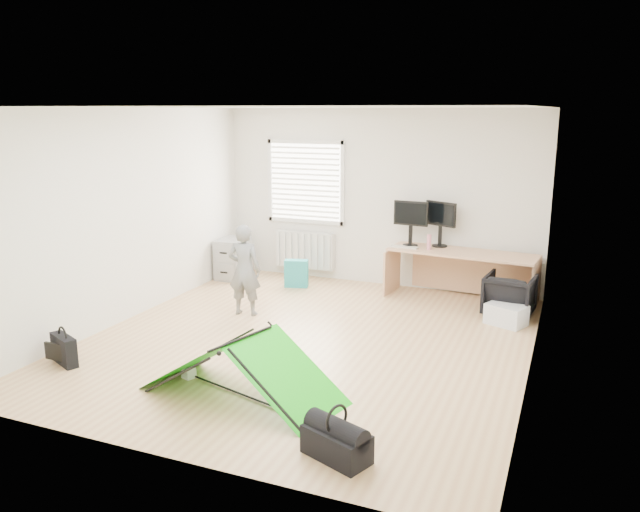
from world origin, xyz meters
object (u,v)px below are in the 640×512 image
at_px(monitor_left, 411,230).
at_px(duffel_bag, 336,444).
at_px(storage_crate, 506,315).
at_px(filing_cabinet, 233,259).
at_px(laptop_bag, 64,350).
at_px(office_chair, 509,295).
at_px(kite, 242,368).
at_px(thermos, 429,242).
at_px(person, 244,270).
at_px(desk, 461,276).
at_px(monitor_right, 440,230).

relative_size(monitor_left, duffel_bag, 0.95).
bearing_deg(storage_crate, filing_cabinet, 171.58).
distance_m(storage_crate, laptop_bag, 5.28).
height_order(office_chair, laptop_bag, office_chair).
xyz_separation_m(office_chair, kite, (-2.09, -3.44, 0.01)).
bearing_deg(kite, laptop_bag, -163.34).
xyz_separation_m(thermos, kite, (-0.90, -3.89, -0.53)).
distance_m(person, duffel_bag, 3.75).
bearing_deg(filing_cabinet, monitor_left, 4.66).
height_order(desk, monitor_left, monitor_left).
bearing_deg(monitor_right, laptop_bag, -102.20).
xyz_separation_m(monitor_left, duffel_bag, (0.63, -4.70, -0.83)).
relative_size(person, storage_crate, 2.60).
relative_size(person, laptop_bag, 2.89).
distance_m(office_chair, duffel_bag, 4.21).
bearing_deg(duffel_bag, thermos, 115.55).
bearing_deg(desk, laptop_bag, -125.84).
bearing_deg(thermos, desk, 6.26).
xyz_separation_m(filing_cabinet, monitor_right, (3.25, 0.45, 0.63)).
xyz_separation_m(thermos, laptop_bag, (-3.06, -3.93, -0.66)).
bearing_deg(thermos, duffel_bag, -85.98).
height_order(monitor_left, duffel_bag, monitor_left).
height_order(desk, filing_cabinet, desk).
height_order(monitor_right, laptop_bag, monitor_right).
bearing_deg(laptop_bag, desk, 72.75).
distance_m(thermos, laptop_bag, 5.02).
xyz_separation_m(monitor_right, kite, (-1.00, -4.16, -0.66)).
height_order(person, kite, person).
bearing_deg(monitor_right, thermos, -85.50).
xyz_separation_m(monitor_left, thermos, (0.31, -0.14, -0.13)).
height_order(filing_cabinet, person, person).
height_order(monitor_left, laptop_bag, monitor_left).
relative_size(laptop_bag, duffel_bag, 0.78).
height_order(thermos, person, person).
bearing_deg(office_chair, laptop_bag, 46.03).
xyz_separation_m(kite, duffel_bag, (1.22, -0.67, -0.17)).
xyz_separation_m(monitor_left, monitor_right, (0.41, 0.13, -0.00)).
bearing_deg(kite, monitor_left, 97.29).
distance_m(desk, monitor_left, 0.99).
xyz_separation_m(office_chair, person, (-3.26, -1.27, 0.33)).
xyz_separation_m(monitor_left, storage_crate, (1.51, -0.96, -0.82)).
xyz_separation_m(desk, duffel_bag, (-0.15, -4.61, -0.24)).
bearing_deg(monitor_right, monitor_left, -137.13).
distance_m(storage_crate, duffel_bag, 3.85).
height_order(thermos, office_chair, thermos).
bearing_deg(desk, office_chair, -28.95).
bearing_deg(office_chair, monitor_right, -26.65).
distance_m(filing_cabinet, office_chair, 4.35).
relative_size(filing_cabinet, laptop_bag, 1.53).
distance_m(thermos, storage_crate, 1.61).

